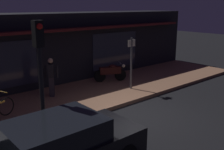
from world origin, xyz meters
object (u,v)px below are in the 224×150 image
object	(u,v)px
person_photographer	(51,76)
parked_car_far	(60,148)
motorcycle	(111,72)
sign_post	(131,60)
traffic_light_pole	(40,63)

from	to	relation	value
person_photographer	parked_car_far	bearing A→B (deg)	-116.54
motorcycle	sign_post	xyz separation A→B (m)	(-0.10, -1.58, 0.86)
parked_car_far	sign_post	bearing A→B (deg)	31.16
motorcycle	sign_post	world-z (taller)	sign_post
motorcycle	traffic_light_pole	xyz separation A→B (m)	(-5.61, -3.66, 1.83)
sign_post	parked_car_far	bearing A→B (deg)	-148.84
sign_post	person_photographer	bearing A→B (deg)	156.74
motorcycle	person_photographer	distance (m)	3.48
person_photographer	sign_post	distance (m)	3.69
person_photographer	sign_post	bearing A→B (deg)	-23.26
sign_post	parked_car_far	distance (m)	6.89
traffic_light_pole	parked_car_far	distance (m)	2.32
traffic_light_pole	person_photographer	bearing A→B (deg)	58.62
traffic_light_pole	sign_post	bearing A→B (deg)	20.68
person_photographer	sign_post	world-z (taller)	sign_post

